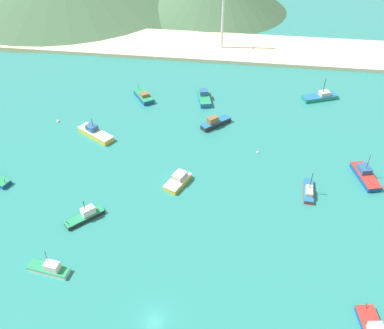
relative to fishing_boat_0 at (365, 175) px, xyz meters
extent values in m
cube|color=teal|center=(-39.59, -10.26, -1.14)|extent=(260.00, 280.00, 0.50)
cube|color=#14478C|center=(0.06, -0.21, -0.35)|extent=(5.47, 9.71, 1.09)
cube|color=red|center=(0.06, -0.21, 0.30)|extent=(5.58, 9.90, 0.20)
cube|color=#28568C|center=(-0.25, 0.90, 1.03)|extent=(3.04, 3.47, 1.26)
cylinder|color=#4C3823|center=(-0.09, 0.33, 3.56)|extent=(0.12, 0.12, 3.81)
cylinder|color=#4C3823|center=(-5.99, -34.43, 0.59)|extent=(0.20, 0.54, 1.19)
cube|color=#1E5BA8|center=(-39.43, 28.98, -0.27)|extent=(4.85, 9.10, 1.25)
cube|color=#238C5B|center=(-39.43, 28.98, 0.46)|extent=(4.95, 9.28, 0.20)
cube|color=#28568C|center=(-39.68, 30.03, 1.24)|extent=(2.70, 2.85, 1.36)
cube|color=silver|center=(-59.94, -33.75, -0.53)|extent=(7.69, 3.22, 0.72)
cube|color=#238C5B|center=(-59.94, -33.75, -0.08)|extent=(7.85, 3.28, 0.20)
cube|color=silver|center=(-59.02, -33.88, 0.76)|extent=(2.75, 1.98, 1.47)
cylinder|color=#4C3823|center=(-59.52, -33.81, 3.06)|extent=(0.11, 0.11, 3.12)
cube|color=red|center=(-12.82, -6.71, -0.51)|extent=(2.41, 7.43, 0.77)
cube|color=#1E669E|center=(-12.82, -6.71, -0.02)|extent=(2.45, 7.57, 0.20)
cube|color=#B2ADA3|center=(-12.88, -7.62, 0.51)|extent=(1.65, 3.25, 0.86)
cylinder|color=#4C3823|center=(-12.84, -6.99, 2.94)|extent=(0.16, 0.16, 4.01)
cube|color=#14478C|center=(-56.82, 27.65, -0.28)|extent=(7.05, 8.22, 1.23)
cube|color=#238C5B|center=(-56.82, 27.65, 0.44)|extent=(7.19, 8.39, 0.20)
cube|color=brown|center=(-56.24, 26.84, 1.01)|extent=(2.99, 2.94, 0.94)
cylinder|color=#4C3823|center=(-58.90, 30.57, 1.20)|extent=(0.50, 0.64, 1.66)
cube|color=#198466|center=(-6.59, 34.32, -0.41)|extent=(10.42, 6.59, 0.97)
cube|color=#1E669E|center=(-6.59, 34.32, 0.18)|extent=(10.63, 6.73, 0.20)
cube|color=#B2ADA3|center=(-5.43, 34.79, 0.84)|extent=(3.49, 3.19, 1.12)
cylinder|color=#4C3823|center=(-5.96, 34.57, 3.45)|extent=(0.19, 0.19, 4.10)
cube|color=#232328|center=(-57.84, -20.71, -0.50)|extent=(7.02, 7.12, 0.78)
cube|color=#238C5B|center=(-57.84, -20.71, -0.01)|extent=(7.16, 7.26, 0.20)
cube|color=silver|center=(-57.15, -20.00, 0.86)|extent=(2.97, 2.99, 1.53)
cylinder|color=#4C3823|center=(-60.33, -23.25, 0.44)|extent=(0.43, 0.43, 1.07)
cylinder|color=#4C3823|center=(-57.52, -20.38, 2.76)|extent=(0.16, 0.16, 2.27)
cube|color=gold|center=(-41.11, -7.65, -0.39)|extent=(5.59, 7.57, 0.99)
cube|color=white|center=(-41.11, -7.65, 0.20)|extent=(5.70, 7.72, 0.20)
cube|color=#B2ADA3|center=(-40.77, -6.86, 0.90)|extent=(3.35, 3.72, 1.19)
cylinder|color=#4C3823|center=(-42.33, -10.51, 0.80)|extent=(0.34, 0.59, 1.35)
cube|color=#232328|center=(-34.96, 16.58, -0.28)|extent=(7.62, 7.49, 1.22)
cube|color=#1E669E|center=(-34.96, 16.58, 0.43)|extent=(7.78, 7.64, 0.20)
cube|color=brown|center=(-35.73, 15.84, 1.29)|extent=(3.10, 3.07, 1.52)
cylinder|color=#4C3823|center=(-78.19, -13.48, 0.69)|extent=(0.56, 0.31, 1.27)
cube|color=gold|center=(-64.59, 7.65, -0.30)|extent=(10.24, 7.93, 1.19)
cube|color=white|center=(-64.59, 7.65, 0.40)|extent=(10.44, 8.09, 0.20)
cube|color=#28568C|center=(-65.67, 8.32, 1.18)|extent=(3.38, 3.26, 1.37)
cylinder|color=#4C3823|center=(-65.24, 8.05, 3.01)|extent=(0.16, 0.16, 2.29)
sphere|color=silver|center=(-76.74, 12.72, -0.75)|extent=(0.80, 0.80, 0.80)
sphere|color=silver|center=(-23.84, 6.23, -0.79)|extent=(0.60, 0.60, 0.60)
cube|color=beige|center=(-39.59, 65.38, -0.29)|extent=(247.00, 23.94, 1.20)
cylinder|color=silver|center=(-37.38, 64.00, 13.25)|extent=(0.80, 0.80, 28.29)
camera|label=1|loc=(-28.49, -76.54, 61.03)|focal=39.67mm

